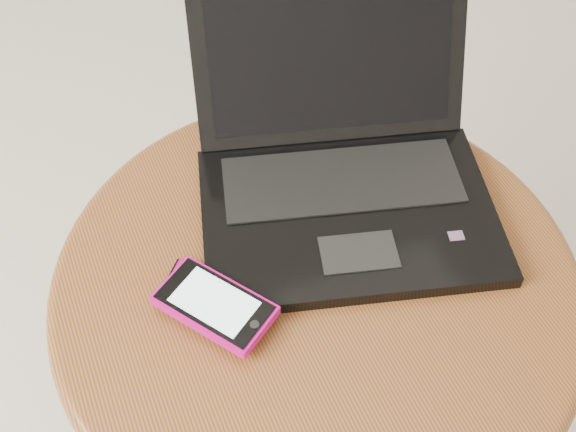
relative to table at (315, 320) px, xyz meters
name	(u,v)px	position (x,y,z in m)	size (l,w,h in m)	color
table	(315,320)	(0.00, 0.00, 0.00)	(0.62, 0.62, 0.49)	#642D14
laptop	(343,169)	(0.08, 0.10, 0.14)	(0.43, 0.42, 0.21)	black
phone_black	(216,297)	(-0.12, 0.01, 0.11)	(0.13, 0.13, 0.01)	black
phone_pink	(215,305)	(-0.13, -0.01, 0.12)	(0.13, 0.14, 0.02)	#CF087D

